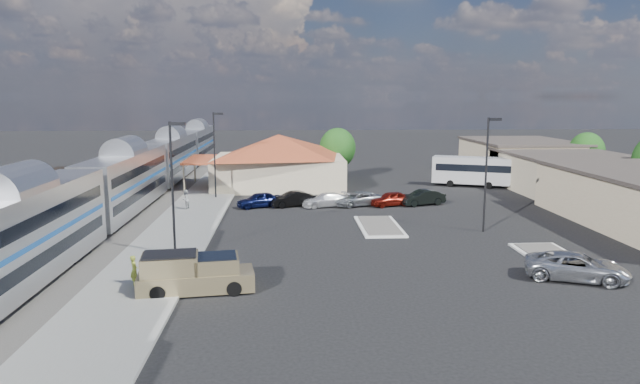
{
  "coord_description": "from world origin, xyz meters",
  "views": [
    {
      "loc": [
        -3.46,
        -43.24,
        10.57
      ],
      "look_at": [
        -0.81,
        3.05,
        2.8
      ],
      "focal_mm": 32.0,
      "sensor_mm": 36.0,
      "label": 1
    }
  ],
  "objects": [
    {
      "name": "coach_bus",
      "position": [
        19.24,
        22.28,
        2.02
      ],
      "size": [
        11.03,
        6.37,
        3.51
      ],
      "rotation": [
        0.0,
        0.0,
        1.18
      ],
      "color": "silver",
      "rests_on": "ground"
    },
    {
      "name": "parked_car_a",
      "position": [
        -6.23,
        11.07,
        0.74
      ],
      "size": [
        4.69,
        3.18,
        1.48
      ],
      "primitive_type": "imported",
      "rotation": [
        0.0,
        0.0,
        -1.21
      ],
      "color": "#0B123A",
      "rests_on": "ground"
    },
    {
      "name": "buildings_east",
      "position": [
        28.0,
        14.28,
        2.27
      ],
      "size": [
        14.4,
        51.4,
        4.8
      ],
      "color": "#C6B28C",
      "rests_on": "ground"
    },
    {
      "name": "parked_car_c",
      "position": [
        0.17,
        11.07,
        0.67
      ],
      "size": [
        4.97,
        3.16,
        1.34
      ],
      "primitive_type": "imported",
      "rotation": [
        0.0,
        0.0,
        -1.27
      ],
      "color": "white",
      "rests_on": "ground"
    },
    {
      "name": "traffic_island_south",
      "position": [
        4.0,
        2.0,
        0.1
      ],
      "size": [
        3.3,
        7.5,
        0.21
      ],
      "color": "silver",
      "rests_on": "ground"
    },
    {
      "name": "ground",
      "position": [
        0.0,
        0.0,
        0.0
      ],
      "size": [
        280.0,
        280.0,
        0.0
      ],
      "primitive_type": "plane",
      "color": "black",
      "rests_on": "ground"
    },
    {
      "name": "suv",
      "position": [
        13.32,
        -12.16,
        0.8
      ],
      "size": [
        6.33,
        4.61,
        1.6
      ],
      "primitive_type": "imported",
      "rotation": [
        0.0,
        0.0,
        1.19
      ],
      "color": "#AEB0B6",
      "rests_on": "ground"
    },
    {
      "name": "person_a",
      "position": [
        -12.04,
        -12.2,
        1.04
      ],
      "size": [
        0.62,
        0.73,
        1.71
      ],
      "primitive_type": "imported",
      "rotation": [
        0.0,
        0.0,
        1.96
      ],
      "color": "#B4C73E",
      "rests_on": "platform"
    },
    {
      "name": "passenger_train",
      "position": [
        -18.0,
        8.42,
        2.87
      ],
      "size": [
        3.0,
        104.0,
        5.55
      ],
      "color": "silver",
      "rests_on": "ground"
    },
    {
      "name": "parked_car_e",
      "position": [
        6.57,
        11.07,
        0.71
      ],
      "size": [
        4.49,
        2.98,
        1.42
      ],
      "primitive_type": "imported",
      "rotation": [
        0.0,
        0.0,
        -1.23
      ],
      "color": "maroon",
      "rests_on": "ground"
    },
    {
      "name": "parked_car_f",
      "position": [
        9.77,
        11.37,
        0.75
      ],
      "size": [
        4.82,
        2.95,
        1.5
      ],
      "primitive_type": "imported",
      "rotation": [
        0.0,
        0.0,
        -1.25
      ],
      "color": "black",
      "rests_on": "ground"
    },
    {
      "name": "pickup_truck",
      "position": [
        -8.5,
        -12.98,
        1.02
      ],
      "size": [
        6.46,
        3.06,
        2.15
      ],
      "rotation": [
        0.0,
        0.0,
        1.7
      ],
      "color": "tan",
      "rests_on": "ground"
    },
    {
      "name": "tree_east_c",
      "position": [
        34.0,
        26.0,
        3.76
      ],
      "size": [
        4.41,
        4.41,
        6.21
      ],
      "color": "#382314",
      "rests_on": "ground"
    },
    {
      "name": "freight_cars",
      "position": [
        -24.0,
        5.12,
        1.93
      ],
      "size": [
        2.8,
        46.0,
        4.0
      ],
      "color": "black",
      "rests_on": "ground"
    },
    {
      "name": "parked_car_b",
      "position": [
        -3.03,
        11.37,
        0.73
      ],
      "size": [
        4.7,
        2.9,
        1.46
      ],
      "primitive_type": "imported",
      "rotation": [
        0.0,
        0.0,
        -1.24
      ],
      "color": "black",
      "rests_on": "ground"
    },
    {
      "name": "lamp_plat_n",
      "position": [
        -10.9,
        16.0,
        5.34
      ],
      "size": [
        1.08,
        0.25,
        9.0
      ],
      "color": "black",
      "rests_on": "ground"
    },
    {
      "name": "traffic_island_north",
      "position": [
        14.0,
        -8.0,
        0.1
      ],
      "size": [
        3.3,
        7.5,
        0.21
      ],
      "color": "silver",
      "rests_on": "ground"
    },
    {
      "name": "platform",
      "position": [
        -12.0,
        6.0,
        0.09
      ],
      "size": [
        5.5,
        92.0,
        0.18
      ],
      "primitive_type": "cube",
      "color": "gray",
      "rests_on": "ground"
    },
    {
      "name": "station_depot",
      "position": [
        -4.56,
        24.0,
        3.13
      ],
      "size": [
        18.35,
        12.24,
        6.2
      ],
      "color": "#BDAC8A",
      "rests_on": "ground"
    },
    {
      "name": "person_b",
      "position": [
        -13.05,
        9.82,
        1.08
      ],
      "size": [
        0.93,
        1.05,
        1.8
      ],
      "primitive_type": "imported",
      "rotation": [
        0.0,
        0.0,
        -1.9
      ],
      "color": "silver",
      "rests_on": "platform"
    },
    {
      "name": "lamp_lot",
      "position": [
        12.1,
        0.0,
        5.34
      ],
      "size": [
        1.08,
        0.25,
        9.0
      ],
      "color": "black",
      "rests_on": "ground"
    },
    {
      "name": "lamp_plat_s",
      "position": [
        -10.9,
        -6.0,
        5.34
      ],
      "size": [
        1.08,
        0.25,
        9.0
      ],
      "color": "black",
      "rests_on": "ground"
    },
    {
      "name": "parked_car_d",
      "position": [
        3.37,
        11.37,
        0.69
      ],
      "size": [
        5.46,
        3.92,
        1.38
      ],
      "primitive_type": "imported",
      "rotation": [
        0.0,
        0.0,
        -1.2
      ],
      "color": "gray",
      "rests_on": "ground"
    },
    {
      "name": "railbed",
      "position": [
        -21.0,
        8.0,
        0.06
      ],
      "size": [
        16.0,
        100.0,
        0.12
      ],
      "primitive_type": "cube",
      "color": "#4C4944",
      "rests_on": "ground"
    },
    {
      "name": "tree_depot",
      "position": [
        3.0,
        30.0,
        4.02
      ],
      "size": [
        4.71,
        4.71,
        6.63
      ],
      "color": "#382314",
      "rests_on": "ground"
    }
  ]
}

